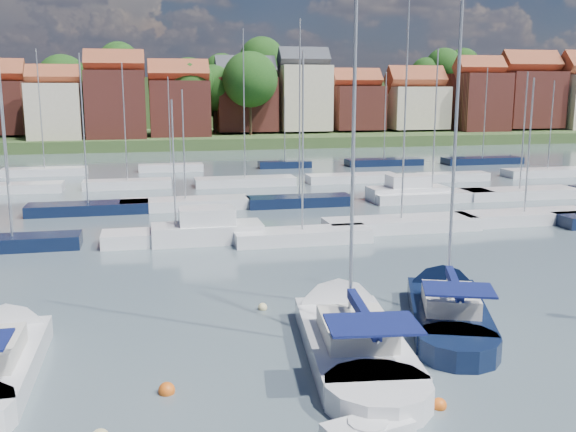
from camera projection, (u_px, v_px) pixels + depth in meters
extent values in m
plane|color=#475960|center=(243.00, 192.00, 61.45)|extent=(260.00, 260.00, 0.00)
cone|color=silver|center=(18.00, 324.00, 26.05)|extent=(2.98, 3.46, 2.95)
cube|color=silver|center=(352.00, 347.00, 23.78)|extent=(4.41, 8.57, 1.20)
cone|color=silver|center=(330.00, 302.00, 28.79)|extent=(3.89, 4.38, 3.42)
cylinder|color=silver|center=(378.00, 399.00, 19.78)|extent=(3.82, 3.82, 1.20)
cube|color=beige|center=(356.00, 328.00, 23.04)|extent=(2.80, 3.69, 0.70)
cylinder|color=#B2B2B7|center=(354.00, 123.00, 22.75)|extent=(0.14, 0.14, 15.20)
cylinder|color=#B2B2B7|center=(363.00, 317.00, 21.76)|extent=(0.66, 4.54, 0.10)
cube|color=#0F164D|center=(363.00, 313.00, 21.74)|extent=(0.83, 4.34, 0.35)
cube|color=#0F164D|center=(373.00, 324.00, 20.26)|extent=(3.14, 2.40, 0.08)
cube|color=black|center=(448.00, 317.00, 26.92)|extent=(5.34, 7.84, 1.20)
cone|color=black|center=(438.00, 285.00, 31.32)|extent=(4.05, 4.35, 3.02)
cylinder|color=black|center=(458.00, 351.00, 23.40)|extent=(3.88, 3.88, 1.20)
cube|color=beige|center=(450.00, 299.00, 26.24)|extent=(3.03, 3.56, 0.70)
cylinder|color=#B2B2B7|center=(455.00, 138.00, 25.95)|extent=(0.14, 0.14, 13.72)
cylinder|color=#B2B2B7|center=(454.00, 287.00, 25.10)|extent=(1.49, 3.81, 0.10)
cube|color=#0F164D|center=(454.00, 283.00, 25.07)|extent=(1.61, 3.69, 0.35)
cube|color=#0F164D|center=(459.00, 289.00, 23.77)|extent=(3.03, 2.59, 0.08)
cube|color=silver|center=(368.00, 431.00, 18.09)|extent=(2.73, 1.74, 0.50)
cylinder|color=silver|center=(368.00, 426.00, 18.07)|extent=(1.17, 1.17, 0.32)
sphere|color=#D85914|center=(167.00, 393.00, 20.70)|extent=(0.54, 0.54, 0.54)
sphere|color=#D85914|center=(439.00, 408.00, 19.74)|extent=(0.45, 0.45, 0.45)
sphere|color=beige|center=(363.00, 308.00, 28.79)|extent=(0.52, 0.52, 0.52)
sphere|color=beige|center=(263.00, 310.00, 28.55)|extent=(0.41, 0.41, 0.41)
cube|color=black|center=(13.00, 244.00, 39.12)|extent=(8.01, 2.24, 1.00)
cylinder|color=#B2B2B7|center=(5.00, 153.00, 38.03)|extent=(0.12, 0.12, 10.16)
cube|color=silver|center=(176.00, 237.00, 40.88)|extent=(9.22, 2.58, 1.00)
cylinder|color=#B2B2B7|center=(174.00, 166.00, 39.99)|extent=(0.12, 0.12, 8.18)
cube|color=silver|center=(302.00, 237.00, 41.03)|extent=(8.78, 2.46, 1.00)
cylinder|color=#B2B2B7|center=(303.00, 143.00, 39.86)|extent=(0.12, 0.12, 11.06)
cube|color=silver|center=(401.00, 225.00, 44.62)|extent=(10.79, 3.02, 1.00)
cylinder|color=#B2B2B7|center=(405.00, 110.00, 43.07)|extent=(0.12, 0.12, 14.87)
cube|color=silver|center=(524.00, 218.00, 47.03)|extent=(10.13, 2.84, 1.00)
cylinder|color=#B2B2B7|center=(529.00, 146.00, 46.00)|extent=(0.12, 0.12, 9.59)
cube|color=silver|center=(207.00, 234.00, 41.07)|extent=(7.00, 2.60, 1.40)
cube|color=silver|center=(207.00, 218.00, 40.86)|extent=(3.50, 2.20, 1.30)
cube|color=black|center=(88.00, 209.00, 50.50)|extent=(9.30, 2.60, 1.00)
cylinder|color=#B2B2B7|center=(83.00, 130.00, 49.28)|extent=(0.12, 0.12, 11.48)
cube|color=silver|center=(186.00, 205.00, 52.47)|extent=(10.40, 2.91, 1.00)
cylinder|color=#B2B2B7|center=(184.00, 145.00, 51.52)|extent=(0.12, 0.12, 8.77)
cube|color=black|center=(299.00, 202.00, 53.77)|extent=(8.80, 2.46, 1.00)
cylinder|color=#B2B2B7|center=(300.00, 109.00, 52.28)|extent=(0.12, 0.12, 14.33)
cube|color=silver|center=(432.00, 197.00, 56.19)|extent=(10.73, 3.00, 1.00)
cylinder|color=#B2B2B7|center=(435.00, 121.00, 54.91)|extent=(0.12, 0.12, 12.14)
cube|color=silver|center=(519.00, 194.00, 57.79)|extent=(10.48, 2.93, 1.00)
cylinder|color=#B2B2B7|center=(524.00, 131.00, 56.69)|extent=(0.12, 0.12, 10.28)
cube|color=silver|center=(407.00, 195.00, 56.55)|extent=(7.00, 2.60, 1.40)
cube|color=silver|center=(408.00, 182.00, 56.34)|extent=(3.50, 2.20, 1.30)
cube|color=silver|center=(10.00, 189.00, 60.81)|extent=(9.71, 2.72, 1.00)
cylinder|color=#B2B2B7|center=(2.00, 104.00, 59.26)|extent=(0.12, 0.12, 14.88)
cube|color=silver|center=(128.00, 185.00, 63.40)|extent=(8.49, 2.38, 1.00)
cylinder|color=#B2B2B7|center=(125.00, 122.00, 62.20)|extent=(0.12, 0.12, 11.31)
cube|color=silver|center=(245.00, 182.00, 65.17)|extent=(10.16, 2.85, 1.00)
cylinder|color=#B2B2B7|center=(244.00, 104.00, 63.65)|extent=(0.12, 0.12, 14.59)
cube|color=silver|center=(351.00, 179.00, 67.70)|extent=(9.53, 2.67, 1.00)
cylinder|color=#B2B2B7|center=(353.00, 117.00, 66.44)|extent=(0.12, 0.12, 11.91)
cube|color=silver|center=(453.00, 177.00, 68.70)|extent=(7.62, 2.13, 1.00)
cylinder|color=#B2B2B7|center=(456.00, 116.00, 67.42)|extent=(0.12, 0.12, 12.13)
cube|color=silver|center=(547.00, 173.00, 72.30)|extent=(10.17, 2.85, 1.00)
cylinder|color=#B2B2B7|center=(551.00, 125.00, 71.25)|extent=(0.12, 0.12, 9.73)
cube|color=silver|center=(45.00, 172.00, 72.94)|extent=(9.24, 2.59, 1.00)
cylinder|color=#B2B2B7|center=(40.00, 109.00, 71.56)|extent=(0.12, 0.12, 13.17)
cube|color=silver|center=(171.00, 168.00, 76.66)|extent=(7.57, 2.12, 1.00)
cylinder|color=#B2B2B7|center=(169.00, 121.00, 75.57)|extent=(0.12, 0.12, 10.24)
cube|color=black|center=(285.00, 165.00, 79.79)|extent=(6.58, 1.84, 1.00)
cylinder|color=#B2B2B7|center=(285.00, 129.00, 78.91)|extent=(0.12, 0.12, 8.01)
cube|color=black|center=(384.00, 163.00, 82.49)|extent=(9.92, 2.78, 1.00)
cylinder|color=#B2B2B7|center=(385.00, 116.00, 81.34)|extent=(0.12, 0.12, 10.92)
cube|color=black|center=(482.00, 161.00, 84.33)|extent=(10.55, 2.95, 1.00)
cylinder|color=#B2B2B7|center=(485.00, 113.00, 83.12)|extent=(0.12, 0.12, 11.51)
cube|color=#374B25|center=(189.00, 134.00, 135.13)|extent=(200.00, 70.00, 3.00)
cube|color=#374B25|center=(181.00, 108.00, 158.16)|extent=(200.00, 60.00, 14.00)
cube|color=beige|center=(56.00, 112.00, 102.37)|extent=(8.09, 8.80, 8.96)
cube|color=brown|center=(53.00, 77.00, 101.30)|extent=(8.25, 4.00, 4.00)
cube|color=brown|center=(116.00, 105.00, 105.06)|extent=(9.36, 10.17, 10.97)
cube|color=brown|center=(114.00, 63.00, 103.77)|extent=(9.54, 4.63, 4.63)
cube|color=brown|center=(180.00, 109.00, 109.04)|extent=(9.90, 8.56, 9.42)
cube|color=brown|center=(178.00, 73.00, 107.89)|extent=(10.10, 4.90, 4.90)
cube|color=brown|center=(246.00, 104.00, 116.28)|extent=(10.59, 8.93, 9.49)
cube|color=#383A42|center=(245.00, 70.00, 115.10)|extent=(10.80, 5.24, 5.24)
cube|color=beige|center=(303.00, 98.00, 117.51)|extent=(9.01, 8.61, 11.65)
cube|color=#383A42|center=(304.00, 59.00, 116.16)|extent=(9.19, 4.46, 4.46)
cube|color=brown|center=(356.00, 108.00, 121.23)|extent=(9.10, 9.34, 8.00)
cube|color=brown|center=(356.00, 80.00, 120.24)|extent=(9.28, 4.50, 4.50)
cube|color=beige|center=(414.00, 108.00, 123.36)|extent=(10.86, 9.59, 7.88)
cube|color=brown|center=(416.00, 80.00, 122.33)|extent=(11.07, 5.37, 5.37)
cube|color=brown|center=(478.00, 103.00, 123.12)|extent=(9.18, 9.96, 10.97)
cube|color=brown|center=(480.00, 67.00, 121.83)|extent=(9.36, 4.54, 4.54)
cube|color=brown|center=(527.00, 100.00, 126.69)|extent=(11.39, 9.67, 10.76)
cube|color=brown|center=(530.00, 65.00, 125.37)|extent=(11.62, 5.64, 5.64)
cylinder|color=#382619|center=(442.00, 94.00, 144.16)|extent=(0.50, 0.50, 4.47)
sphere|color=#244E18|center=(444.00, 67.00, 142.98)|extent=(8.18, 8.18, 8.18)
cylinder|color=#382619|center=(215.00, 122.00, 115.00)|extent=(0.50, 0.50, 4.46)
sphere|color=#244E18|center=(215.00, 88.00, 113.82)|extent=(8.15, 8.15, 8.15)
cylinder|color=#382619|center=(262.00, 94.00, 133.57)|extent=(0.50, 0.50, 5.15)
sphere|color=#244E18|center=(262.00, 60.00, 132.21)|extent=(9.41, 9.41, 9.41)
cylinder|color=#382619|center=(120.00, 94.00, 129.97)|extent=(0.50, 0.50, 4.56)
sphere|color=#244E18|center=(119.00, 63.00, 128.76)|extent=(8.34, 8.34, 8.34)
cylinder|color=#382619|center=(65.00, 119.00, 118.19)|extent=(0.50, 0.50, 5.15)
sphere|color=#244E18|center=(63.00, 81.00, 116.83)|extent=(9.42, 9.42, 9.42)
cylinder|color=#382619|center=(263.00, 121.00, 125.66)|extent=(0.50, 0.50, 3.77)
sphere|color=#244E18|center=(263.00, 95.00, 124.66)|extent=(6.89, 6.89, 6.89)
cylinder|color=#382619|center=(251.00, 121.00, 111.34)|extent=(0.50, 0.50, 5.21)
sphere|color=#244E18|center=(250.00, 79.00, 109.96)|extent=(9.53, 9.53, 9.53)
cylinder|color=#382619|center=(494.00, 121.00, 133.01)|extent=(0.50, 0.50, 2.97)
sphere|color=#244E18|center=(495.00, 102.00, 132.22)|extent=(5.44, 5.44, 5.44)
cylinder|color=#382619|center=(190.00, 122.00, 111.90)|extent=(0.50, 0.50, 4.84)
sphere|color=#244E18|center=(189.00, 84.00, 110.62)|extent=(8.85, 8.85, 8.85)
cylinder|color=#382619|center=(425.00, 96.00, 143.56)|extent=(0.50, 0.50, 3.72)
sphere|color=#244E18|center=(426.00, 73.00, 142.57)|extent=(6.80, 6.80, 6.80)
cylinder|color=#382619|center=(477.00, 121.00, 124.05)|extent=(0.50, 0.50, 4.05)
sphere|color=#244E18|center=(479.00, 92.00, 122.99)|extent=(7.40, 7.40, 7.40)
cylinder|color=#382619|center=(222.00, 98.00, 131.55)|extent=(0.50, 0.50, 3.93)
sphere|color=#244E18|center=(222.00, 71.00, 130.51)|extent=(7.19, 7.19, 7.19)
cylinder|color=#382619|center=(352.00, 121.00, 124.90)|extent=(0.50, 0.50, 3.82)
sphere|color=#244E18|center=(353.00, 94.00, 123.89)|extent=(6.99, 6.99, 6.99)
cylinder|color=#382619|center=(93.00, 127.00, 107.97)|extent=(0.50, 0.50, 3.48)
sphere|color=#244E18|center=(92.00, 99.00, 107.05)|extent=(6.37, 6.37, 6.37)
cylinder|color=#382619|center=(472.00, 121.00, 133.21)|extent=(0.50, 0.50, 2.99)
sphere|color=#244E18|center=(473.00, 101.00, 132.42)|extent=(5.46, 5.46, 5.46)
cylinder|color=#382619|center=(214.00, 125.00, 118.13)|extent=(0.50, 0.50, 3.25)
sphere|color=#244E18|center=(214.00, 100.00, 117.27)|extent=(5.94, 5.94, 5.94)
cylinder|color=#382619|center=(177.00, 125.00, 118.36)|extent=(0.50, 0.50, 2.98)
sphere|color=#244E18|center=(177.00, 103.00, 117.58)|extent=(5.46, 5.46, 5.46)
cylinder|color=#382619|center=(461.00, 90.00, 151.64)|extent=(0.50, 0.50, 4.29)
sphere|color=#244E18|center=(463.00, 65.00, 150.51)|extent=(7.84, 7.84, 7.84)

